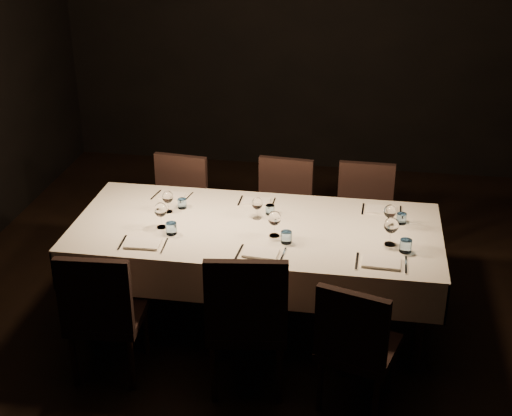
% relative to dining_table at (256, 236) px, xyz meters
% --- Properties ---
extents(room, '(5.01, 6.01, 3.01)m').
position_rel_dining_table_xyz_m(room, '(0.00, 0.00, 0.81)').
color(room, black).
rests_on(room, ground).
extents(dining_table, '(2.52, 1.12, 0.76)m').
position_rel_dining_table_xyz_m(dining_table, '(0.00, 0.00, 0.00)').
color(dining_table, black).
rests_on(dining_table, ground).
extents(chair_near_left, '(0.48, 0.48, 0.94)m').
position_rel_dining_table_xyz_m(chair_near_left, '(-0.83, -0.81, -0.17)').
color(chair_near_left, black).
rests_on(chair_near_left, ground).
extents(place_setting_near_left, '(0.34, 0.41, 0.19)m').
position_rel_dining_table_xyz_m(place_setting_near_left, '(-0.63, -0.22, 0.15)').
color(place_setting_near_left, silver).
rests_on(place_setting_near_left, dining_table).
extents(chair_near_center, '(0.54, 0.54, 1.01)m').
position_rel_dining_table_xyz_m(chair_near_center, '(0.07, -0.78, -0.14)').
color(chair_near_center, black).
rests_on(chair_near_center, ground).
extents(place_setting_near_center, '(0.33, 0.41, 0.18)m').
position_rel_dining_table_xyz_m(place_setting_near_center, '(0.15, -0.22, 0.15)').
color(place_setting_near_center, silver).
rests_on(place_setting_near_center, dining_table).
extents(chair_near_right, '(0.53, 0.53, 0.89)m').
position_rel_dining_table_xyz_m(chair_near_right, '(0.72, -0.85, -0.19)').
color(chair_near_right, black).
rests_on(chair_near_right, ground).
extents(place_setting_near_right, '(0.35, 0.42, 0.20)m').
position_rel_dining_table_xyz_m(place_setting_near_right, '(0.91, -0.22, 0.15)').
color(place_setting_near_right, silver).
rests_on(place_setting_near_right, dining_table).
extents(chair_far_left, '(0.48, 0.48, 0.91)m').
position_rel_dining_table_xyz_m(chair_far_left, '(-0.76, 0.73, -0.18)').
color(chair_far_left, black).
rests_on(chair_far_left, ground).
extents(place_setting_far_left, '(0.30, 0.39, 0.16)m').
position_rel_dining_table_xyz_m(place_setting_far_left, '(-0.65, 0.22, 0.14)').
color(place_setting_far_left, silver).
rests_on(place_setting_far_left, dining_table).
extents(chair_far_center, '(0.47, 0.47, 0.91)m').
position_rel_dining_table_xyz_m(chair_far_center, '(0.09, 0.80, -0.18)').
color(chair_far_center, black).
rests_on(chair_far_center, ground).
extents(place_setting_far_center, '(0.29, 0.39, 0.16)m').
position_rel_dining_table_xyz_m(place_setting_far_center, '(-0.01, 0.22, 0.14)').
color(place_setting_far_center, silver).
rests_on(place_setting_far_center, dining_table).
extents(chair_far_right, '(0.45, 0.45, 0.91)m').
position_rel_dining_table_xyz_m(chair_far_right, '(0.73, 0.80, -0.18)').
color(chair_far_right, black).
rests_on(chair_far_right, ground).
extents(place_setting_far_right, '(0.31, 0.40, 0.17)m').
position_rel_dining_table_xyz_m(place_setting_far_right, '(0.91, 0.22, 0.14)').
color(place_setting_far_right, silver).
rests_on(place_setting_far_right, dining_table).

